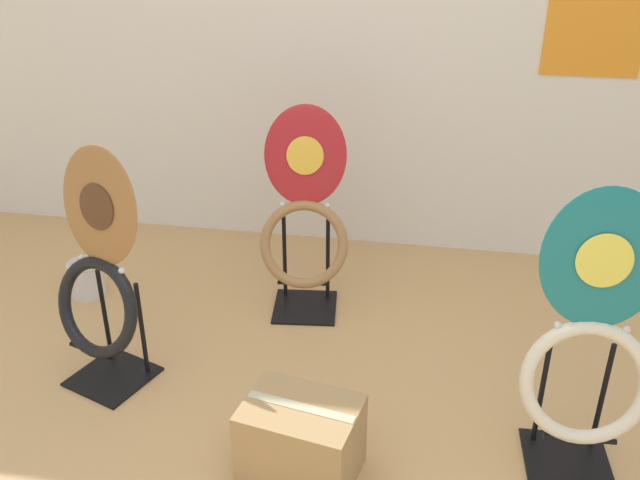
% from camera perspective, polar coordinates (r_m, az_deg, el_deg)
% --- Properties ---
extents(toilet_seat_display_crimson_swirl, '(0.40, 0.34, 0.91)m').
position_cam_1_polar(toilet_seat_display_crimson_swirl, '(3.06, -1.25, 1.69)').
color(toilet_seat_display_crimson_swirl, black).
rests_on(toilet_seat_display_crimson_swirl, ground_plane).
extents(toilet_seat_display_woodgrain, '(0.42, 0.36, 0.94)m').
position_cam_1_polar(toilet_seat_display_woodgrain, '(2.73, -17.24, -3.16)').
color(toilet_seat_display_woodgrain, black).
rests_on(toilet_seat_display_woodgrain, ground_plane).
extents(toilet_seat_display_teal_sax, '(0.41, 0.29, 0.98)m').
position_cam_1_polar(toilet_seat_display_teal_sax, '(2.37, 20.71, -8.63)').
color(toilet_seat_display_teal_sax, black).
rests_on(toilet_seat_display_teal_sax, ground_plane).
extents(paint_can, '(0.16, 0.16, 0.17)m').
position_cam_1_polar(paint_can, '(3.48, -18.18, -2.84)').
color(paint_can, silver).
rests_on(paint_can, ground_plane).
extents(storage_box, '(0.41, 0.33, 0.28)m').
position_cam_1_polar(storage_box, '(2.38, -1.53, -15.71)').
color(storage_box, '#A37F51').
rests_on(storage_box, ground_plane).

